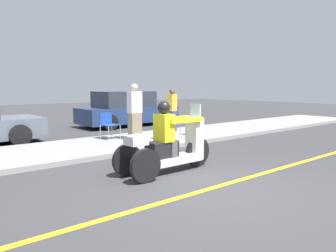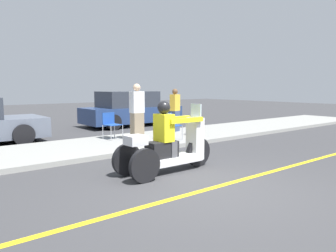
# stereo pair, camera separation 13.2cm
# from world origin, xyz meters

# --- Properties ---
(ground_plane) EXTENTS (60.00, 60.00, 0.00)m
(ground_plane) POSITION_xyz_m (0.00, 0.00, 0.00)
(ground_plane) COLOR #38383A
(lane_stripe) EXTENTS (24.00, 0.12, 0.01)m
(lane_stripe) POSITION_xyz_m (0.12, 0.00, 0.00)
(lane_stripe) COLOR gold
(lane_stripe) RESTS_ON ground
(sidewalk_strip) EXTENTS (28.00, 2.80, 0.12)m
(sidewalk_strip) POSITION_xyz_m (0.00, 4.60, 0.06)
(sidewalk_strip) COLOR gray
(sidewalk_strip) RESTS_ON ground
(motorcycle_trike) EXTENTS (2.28, 0.71, 1.47)m
(motorcycle_trike) POSITION_xyz_m (0.12, 1.31, 0.53)
(motorcycle_trike) COLOR black
(motorcycle_trike) RESTS_ON ground
(spectator_mid_group) EXTENTS (0.42, 0.33, 1.56)m
(spectator_mid_group) POSITION_xyz_m (3.66, 5.34, 0.87)
(spectator_mid_group) COLOR #38476B
(spectator_mid_group) RESTS_ON sidewalk_strip
(spectator_far_back) EXTENTS (0.24, 0.15, 1.00)m
(spectator_far_back) POSITION_xyz_m (3.55, 4.04, 0.60)
(spectator_far_back) COLOR black
(spectator_far_back) RESTS_ON sidewalk_strip
(spectator_with_child) EXTENTS (0.42, 0.26, 1.72)m
(spectator_with_child) POSITION_xyz_m (1.51, 4.58, 0.95)
(spectator_with_child) COLOR gray
(spectator_with_child) RESTS_ON sidewalk_strip
(folding_chair_set_back) EXTENTS (0.51, 0.51, 0.82)m
(folding_chair_set_back) POSITION_xyz_m (0.98, 5.27, 0.62)
(folding_chair_set_back) COLOR #A5A8AD
(folding_chair_set_back) RESTS_ON sidewalk_strip
(folding_chair_curbside) EXTENTS (0.52, 0.52, 0.82)m
(folding_chair_curbside) POSITION_xyz_m (2.30, 3.95, 0.62)
(folding_chair_curbside) COLOR #A5A8AD
(folding_chair_curbside) RESTS_ON sidewalk_strip
(parked_car_lot_left) EXTENTS (4.45, 1.99, 1.54)m
(parked_car_lot_left) POSITION_xyz_m (3.86, 8.68, 0.72)
(parked_car_lot_left) COLOR navy
(parked_car_lot_left) RESTS_ON ground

